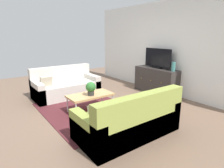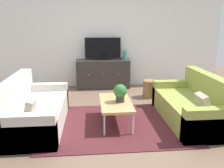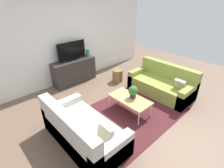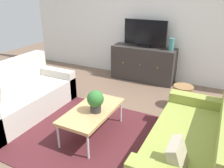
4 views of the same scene
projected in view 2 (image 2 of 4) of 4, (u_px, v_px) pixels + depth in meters
ground_plane at (115, 121)px, 4.28m from camera, size 10.00×10.00×0.00m
wall_back at (105, 37)px, 6.38m from camera, size 6.40×0.12×2.70m
area_rug at (116, 124)px, 4.13m from camera, size 2.50×1.90×0.01m
couch_left_side at (31, 112)px, 3.98m from camera, size 0.90×1.81×0.84m
couch_right_side at (195, 106)px, 4.23m from camera, size 0.90×1.81×0.84m
coffee_table at (116, 103)px, 4.10m from camera, size 0.54×1.04×0.40m
potted_plant at (120, 92)px, 4.03m from camera, size 0.23×0.23×0.31m
tv_console at (103, 74)px, 6.35m from camera, size 1.42×0.47×0.76m
flat_screen_tv at (103, 49)px, 6.20m from camera, size 0.94×0.16×0.59m
glass_vase at (125, 55)px, 6.28m from camera, size 0.11×0.11×0.25m
wicker_basket at (150, 89)px, 5.59m from camera, size 0.34×0.34×0.41m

